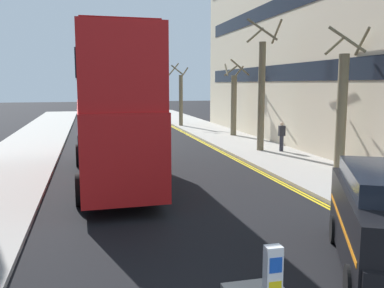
% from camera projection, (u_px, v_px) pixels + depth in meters
% --- Properties ---
extents(sidewalk_right, '(4.00, 80.00, 0.14)m').
position_uv_depth(sidewalk_right, '(286.00, 160.00, 20.74)').
color(sidewalk_right, '#9E9991').
rests_on(sidewalk_right, ground).
extents(sidewalk_left, '(4.00, 80.00, 0.14)m').
position_uv_depth(sidewalk_left, '(3.00, 174.00, 17.70)').
color(sidewalk_left, '#9E9991').
rests_on(sidewalk_left, ground).
extents(kerb_line_outer, '(0.10, 56.00, 0.01)m').
position_uv_depth(kerb_line_outer, '(262.00, 172.00, 18.33)').
color(kerb_line_outer, yellow).
rests_on(kerb_line_outer, ground).
extents(kerb_line_inner, '(0.10, 56.00, 0.01)m').
position_uv_depth(kerb_line_inner, '(259.00, 172.00, 18.30)').
color(kerb_line_inner, yellow).
rests_on(kerb_line_inner, ground).
extents(keep_left_bollard, '(0.36, 0.28, 1.11)m').
position_uv_depth(keep_left_bollard, '(273.00, 281.00, 6.92)').
color(keep_left_bollard, silver).
rests_on(keep_left_bollard, traffic_island).
extents(double_decker_bus_away, '(3.01, 10.87, 5.64)m').
position_uv_depth(double_decker_bus_away, '(110.00, 105.00, 16.38)').
color(double_decker_bus_away, red).
rests_on(double_decker_bus_away, ground).
extents(pedestrian_far, '(0.34, 0.22, 1.62)m').
position_uv_depth(pedestrian_far, '(282.00, 136.00, 23.06)').
color(pedestrian_far, '#2D2D38').
rests_on(pedestrian_far, sidewalk_right).
extents(street_tree_near, '(1.96, 1.78, 6.01)m').
position_uv_depth(street_tree_near, '(342.00, 108.00, 17.87)').
color(street_tree_near, '#6B6047').
rests_on(street_tree_near, sidewalk_right).
extents(street_tree_mid, '(1.65, 1.65, 5.40)m').
position_uv_depth(street_tree_mid, '(234.00, 102.00, 30.08)').
color(street_tree_mid, '#6B6047').
rests_on(street_tree_mid, sidewalk_right).
extents(street_tree_far, '(1.74, 2.02, 5.54)m').
position_uv_depth(street_tree_far, '(181.00, 97.00, 37.11)').
color(street_tree_far, '#6B6047').
rests_on(street_tree_far, sidewalk_right).
extents(street_tree_distant, '(2.02, 1.96, 7.11)m').
position_uv_depth(street_tree_distant, '(262.00, 92.00, 23.08)').
color(street_tree_distant, '#6B6047').
rests_on(street_tree_distant, sidewalk_right).
extents(townhouse_terrace_right, '(10.08, 28.00, 11.80)m').
position_uv_depth(townhouse_terrace_right, '(342.00, 52.00, 27.73)').
color(townhouse_terrace_right, beige).
rests_on(townhouse_terrace_right, ground).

